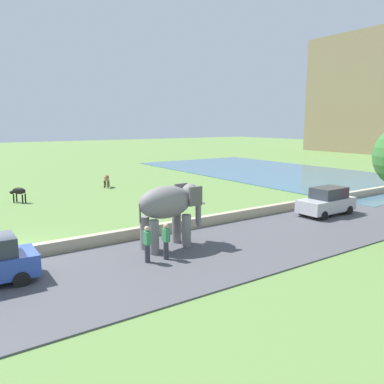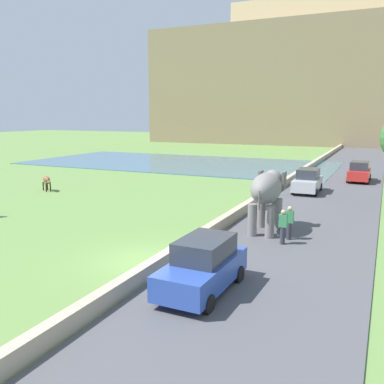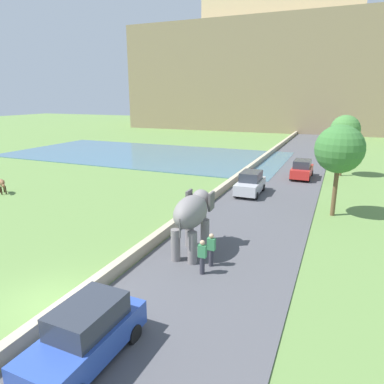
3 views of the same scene
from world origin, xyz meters
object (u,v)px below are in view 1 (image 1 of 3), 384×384
Objects in this scene: elephant at (170,206)px; person_beside_elephant at (166,241)px; person_trailing at (147,244)px; cow_black at (18,192)px; car_silver at (327,201)px; cow_brown at (106,178)px.

elephant is 2.04m from person_beside_elephant.
person_beside_elephant is 0.85m from person_trailing.
person_beside_elephant reaches higher than cow_black.
cow_black is at bearing -173.06° from person_trailing.
car_silver is at bearing 96.04° from person_beside_elephant.
cow_black is (-16.52, -2.01, -0.04)m from person_trailing.
cow_black is (-15.28, -3.85, -1.20)m from elephant.
car_silver reaches higher than cow_brown.
elephant is at bearing 14.16° from cow_black.
cow_brown is at bearing 162.87° from person_trailing.
person_trailing is at bearing -97.05° from person_beside_elephant.
cow_brown is at bearing -157.59° from car_silver.
elephant is at bearing 143.28° from person_beside_elephant.
cow_brown is 8.51m from cow_black.
car_silver is at bearing 89.97° from elephant.
car_silver is 21.77m from cow_black.
elephant is at bearing -90.03° from car_silver.
car_silver is at bearing 22.41° from cow_brown.
car_silver is (0.01, 11.65, -1.14)m from elephant.
person_beside_elephant is at bearing 82.95° from person_trailing.
cow_black is (2.91, -8.00, 0.00)m from cow_brown.
elephant is at bearing -12.84° from cow_brown.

